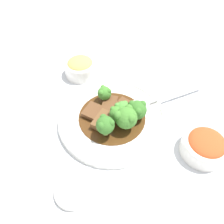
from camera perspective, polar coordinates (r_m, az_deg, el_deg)
The scene contains 17 objects.
ground_plane at distance 0.56m, azimuth 0.00°, elevation -2.23°, with size 4.00×4.00×0.00m, color silver.
main_plate at distance 0.55m, azimuth 0.00°, elevation -1.59°, with size 0.27×0.27×0.02m.
beef_strip_0 at distance 0.53m, azimuth -2.75°, elevation -2.06°, with size 0.06×0.06×0.02m.
beef_strip_1 at distance 0.55m, azimuth -0.68°, elevation 1.33°, with size 0.08×0.07×0.01m.
beef_strip_2 at distance 0.55m, azimuth -5.09°, elevation 0.23°, with size 0.06×0.06×0.01m.
beef_strip_3 at distance 0.56m, azimuth 3.42°, elevation 1.79°, with size 0.06×0.05×0.01m.
broccoli_floret_0 at distance 0.49m, azimuth -1.76°, elevation -3.37°, with size 0.04×0.04×0.05m.
broccoli_floret_1 at distance 0.52m, azimuth 6.55°, elevation 0.62°, with size 0.05×0.05×0.05m.
broccoli_floret_2 at distance 0.50m, azimuth 3.72°, elevation -1.42°, with size 0.05×0.05×0.06m.
broccoli_floret_3 at distance 0.56m, azimuth -2.03°, elevation 4.99°, with size 0.04×0.04×0.04m.
broccoli_floret_4 at distance 0.52m, azimuth 1.23°, elevation -0.32°, with size 0.04×0.04×0.04m.
broccoli_floret_5 at distance 0.53m, azimuth 2.84°, elevation 0.89°, with size 0.04×0.04×0.04m.
serving_spoon at distance 0.57m, azimuth 8.17°, elevation 2.16°, with size 0.05×0.25×0.01m.
side_bowl_kimchi at distance 0.53m, azimuth 23.15°, elevation -8.03°, with size 0.10×0.10×0.05m.
side_bowl_appetizer at distance 0.67m, azimuth -8.26°, elevation 11.59°, with size 0.09×0.09×0.05m.
sauce_dish at distance 0.47m, azimuth -10.19°, elevation -19.66°, with size 0.07×0.07×0.01m.
paper_napkin at distance 0.56m, azimuth -23.30°, elevation -8.22°, with size 0.14×0.12×0.01m.
Camera 1 is at (-0.32, 0.11, 0.44)m, focal length 35.00 mm.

